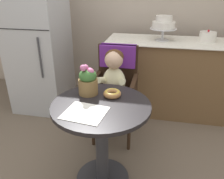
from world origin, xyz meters
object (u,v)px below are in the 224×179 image
at_px(seated_child, 113,80).
at_px(flower_vase, 88,81).
at_px(donut_front, 112,93).
at_px(wicker_chair, 116,78).
at_px(tiered_cake_stand, 164,24).
at_px(cafe_table, 102,129).
at_px(round_layer_cake, 208,37).
at_px(refrigerator, 38,43).

relative_size(seated_child, flower_vase, 2.98).
relative_size(donut_front, flower_vase, 0.56).
distance_m(wicker_chair, tiered_cake_stand, 0.86).
relative_size(cafe_table, donut_front, 5.32).
bearing_deg(round_layer_cake, refrigerator, -172.85).
height_order(donut_front, round_layer_cake, round_layer_cake).
xyz_separation_m(donut_front, tiered_cake_stand, (0.35, 1.16, 0.34)).
bearing_deg(wicker_chair, seated_child, -90.08).
bearing_deg(wicker_chair, tiered_cake_stand, 54.77).
height_order(wicker_chair, round_layer_cake, round_layer_cake).
bearing_deg(flower_vase, wicker_chair, 77.87).
bearing_deg(tiered_cake_stand, cafe_table, -107.36).
relative_size(donut_front, refrigerator, 0.08).
bearing_deg(wicker_chair, round_layer_cake, 35.03).
xyz_separation_m(wicker_chair, refrigerator, (-1.03, 0.40, 0.21)).
relative_size(cafe_table, seated_child, 0.99).
distance_m(tiered_cake_stand, refrigerator, 1.49).
bearing_deg(seated_child, round_layer_cake, 41.10).
bearing_deg(tiered_cake_stand, donut_front, -106.83).
distance_m(seated_child, tiered_cake_stand, 0.96).
height_order(seated_child, tiered_cake_stand, tiered_cake_stand).
bearing_deg(refrigerator, donut_front, -41.07).
distance_m(tiered_cake_stand, round_layer_cake, 0.51).
bearing_deg(round_layer_cake, donut_front, -125.08).
distance_m(flower_vase, refrigerator, 1.32).
bearing_deg(wicker_chair, cafe_table, -88.62).
xyz_separation_m(tiered_cake_stand, refrigerator, (-1.46, -0.20, -0.23)).
bearing_deg(seated_child, flower_vase, -106.66).
distance_m(round_layer_cake, refrigerator, 1.97).
relative_size(flower_vase, tiered_cake_stand, 0.81).
relative_size(wicker_chair, refrigerator, 0.56).
relative_size(round_layer_cake, refrigerator, 0.11).
distance_m(cafe_table, refrigerator, 1.56).
relative_size(flower_vase, round_layer_cake, 1.34).
height_order(cafe_table, refrigerator, refrigerator).
relative_size(donut_front, tiered_cake_stand, 0.45).
bearing_deg(refrigerator, tiered_cake_stand, 7.82).
relative_size(seated_child, round_layer_cake, 3.99).
distance_m(seated_child, round_layer_cake, 1.25).
xyz_separation_m(wicker_chair, donut_front, (0.07, -0.56, 0.10)).
relative_size(wicker_chair, donut_front, 7.05).
bearing_deg(cafe_table, tiered_cake_stand, 72.64).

